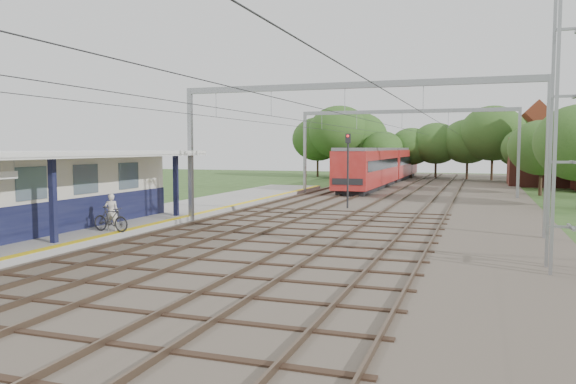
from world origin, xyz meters
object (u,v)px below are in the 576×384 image
at_px(person, 111,212).
at_px(bicycle, 111,219).
at_px(signal_post, 348,160).
at_px(train, 385,164).

xyz_separation_m(person, bicycle, (0.18, -0.30, -0.27)).
bearing_deg(signal_post, bicycle, -124.18).
relative_size(bicycle, signal_post, 0.37).
relative_size(bicycle, train, 0.05).
distance_m(person, train, 40.96).
bearing_deg(bicycle, train, -3.03).
xyz_separation_m(bicycle, train, (5.10, 40.91, 1.25)).
height_order(person, signal_post, signal_post).
xyz_separation_m(person, train, (5.28, 40.60, 0.98)).
xyz_separation_m(train, signal_post, (1.85, -26.16, 1.02)).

